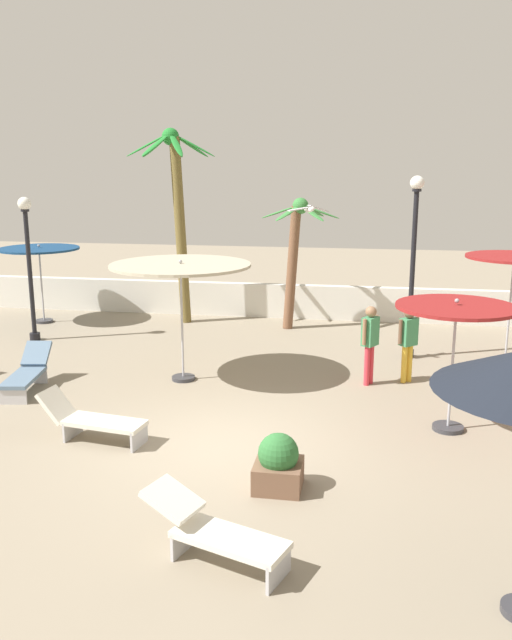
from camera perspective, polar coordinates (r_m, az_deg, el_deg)
The scene contains 16 objects.
ground_plane at distance 11.35m, azimuth -2.99°, elevation -10.86°, with size 56.00×56.00×0.00m, color gray.
boundary_wall at distance 20.48m, azimuth 3.02°, elevation 1.64°, with size 25.20×0.30×1.05m, color silver.
patio_umbrella_1 at distance 20.59m, azimuth -18.30°, elevation 5.48°, with size 2.35×2.35×2.37m.
patio_umbrella_3 at distance 11.86m, azimuth 16.94°, elevation 0.10°, with size 2.08×2.08×2.41m.
patio_umbrella_4 at distance 14.15m, azimuth -6.56°, elevation 4.34°, with size 3.02×3.02×2.69m.
palm_tree_0 at distance 18.79m, azimuth 3.43°, elevation 6.43°, with size 2.22×2.03×3.77m.
palm_tree_2 at distance 19.65m, azimuth -6.83°, elevation 9.94°, with size 2.49×2.54×5.70m.
lamp_post_0 at distance 16.24m, azimuth 13.49°, elevation 5.53°, with size 0.34×0.34×4.41m.
lamp_post_1 at distance 18.48m, azimuth -19.13°, elevation 5.25°, with size 0.35×0.35×3.85m.
lounge_chair_0 at distance 14.71m, azimuth -19.24°, elevation -4.26°, with size 0.85×1.94×0.84m.
lounge_chair_1 at distance 8.22m, azimuth -3.68°, elevation -17.74°, with size 1.92×1.14×0.81m.
lounge_chair_2 at distance 11.77m, azimuth -14.08°, elevation -8.35°, with size 1.95×0.83×0.83m.
guest_0 at distance 14.59m, azimuth 13.07°, elevation -1.50°, with size 0.44×0.42×1.66m.
guest_2 at distance 14.26m, azimuth 9.87°, elevation -1.48°, with size 0.39×0.49×1.73m.
seagull_0 at distance 15.01m, azimuth 4.63°, elevation 9.56°, with size 0.90×0.70×0.17m.
planter at distance 9.83m, azimuth 1.95°, elevation -12.38°, with size 0.70×0.70×0.85m.
Camera 1 is at (2.32, -10.10, 4.63)m, focal length 36.87 mm.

